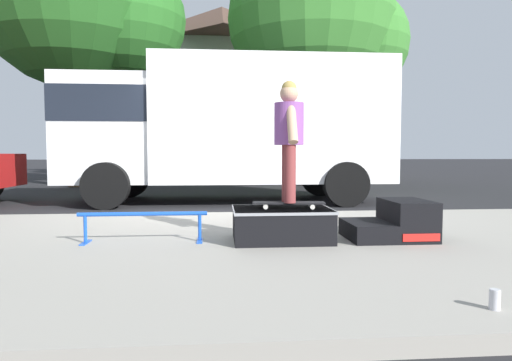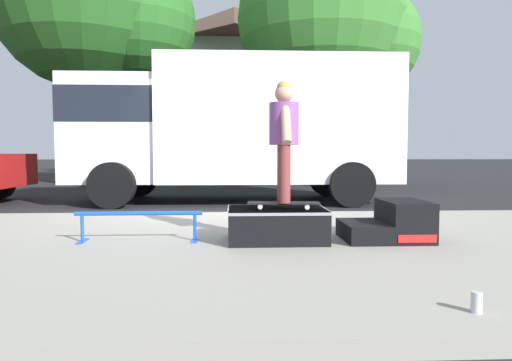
# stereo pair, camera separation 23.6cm
# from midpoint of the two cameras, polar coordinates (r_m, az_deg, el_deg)

# --- Properties ---
(ground_plane) EXTENTS (140.00, 140.00, 0.00)m
(ground_plane) POSITION_cam_midpoint_polar(r_m,az_deg,el_deg) (7.78, -8.13, -4.44)
(ground_plane) COLOR black
(sidewalk_slab) EXTENTS (50.00, 5.00, 0.12)m
(sidewalk_slab) POSITION_cam_midpoint_polar(r_m,az_deg,el_deg) (4.82, -10.18, -8.66)
(sidewalk_slab) COLOR gray
(sidewalk_slab) RESTS_ON ground
(skate_box) EXTENTS (1.06, 0.75, 0.35)m
(skate_box) POSITION_cam_midpoint_polar(r_m,az_deg,el_deg) (4.89, 1.91, -5.46)
(skate_box) COLOR black
(skate_box) RESTS_ON sidewalk_slab
(kicker_ramp) EXTENTS (0.91, 0.73, 0.43)m
(kicker_ramp) POSITION_cam_midpoint_polar(r_m,az_deg,el_deg) (5.19, 16.02, -5.20)
(kicker_ramp) COLOR black
(kicker_ramp) RESTS_ON sidewalk_slab
(grind_rail) EXTENTS (1.36, 0.28, 0.33)m
(grind_rail) POSITION_cam_midpoint_polar(r_m,az_deg,el_deg) (4.96, -15.55, -4.85)
(grind_rail) COLOR blue
(grind_rail) RESTS_ON sidewalk_slab
(skateboard) EXTENTS (0.80, 0.28, 0.07)m
(skateboard) POSITION_cam_midpoint_polar(r_m,az_deg,el_deg) (4.86, 2.79, -2.90)
(skateboard) COLOR black
(skateboard) RESTS_ON skate_box
(skater_kid) EXTENTS (0.32, 0.67, 1.30)m
(skater_kid) POSITION_cam_midpoint_polar(r_m,az_deg,el_deg) (4.83, 2.81, 6.30)
(skater_kid) COLOR brown
(skater_kid) RESTS_ON skateboard
(soda_can) EXTENTS (0.07, 0.07, 0.13)m
(soda_can) POSITION_cam_midpoint_polar(r_m,az_deg,el_deg) (3.11, 26.20, -13.47)
(soda_can) COLOR silver
(soda_can) RESTS_ON sidewalk_slab
(box_truck) EXTENTS (6.91, 2.63, 3.05)m
(box_truck) POSITION_cam_midpoint_polar(r_m,az_deg,el_deg) (9.91, -4.52, 7.14)
(box_truck) COLOR white
(box_truck) RESTS_ON ground
(street_tree_main) EXTENTS (6.38, 5.80, 8.89)m
(street_tree_main) POSITION_cam_midpoint_polar(r_m,az_deg,el_deg) (16.01, -21.45, 20.50)
(street_tree_main) COLOR brown
(street_tree_main) RESTS_ON ground
(street_tree_neighbour) EXTENTS (5.91, 5.37, 8.05)m
(street_tree_neighbour) POSITION_cam_midpoint_polar(r_m,az_deg,el_deg) (15.49, 7.72, 18.96)
(street_tree_neighbour) COLOR brown
(street_tree_neighbour) RESTS_ON ground
(house_behind) EXTENTS (9.54, 8.23, 8.40)m
(house_behind) POSITION_cam_midpoint_polar(r_m,az_deg,el_deg) (23.05, -4.64, 11.40)
(house_behind) COLOR silver
(house_behind) RESTS_ON ground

